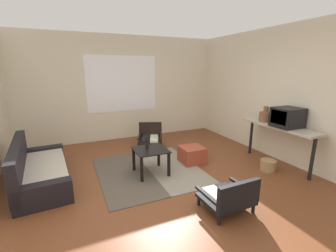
# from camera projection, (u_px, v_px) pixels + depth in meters

# --- Properties ---
(ground_plane) EXTENTS (7.80, 7.80, 0.00)m
(ground_plane) POSITION_uv_depth(u_px,v_px,m) (169.00, 188.00, 3.69)
(ground_plane) COLOR brown
(far_wall_with_window) EXTENTS (5.60, 0.13, 2.70)m
(far_wall_with_window) POSITION_uv_depth(u_px,v_px,m) (122.00, 88.00, 6.07)
(far_wall_with_window) COLOR beige
(far_wall_with_window) RESTS_ON ground
(side_wall_right) EXTENTS (0.12, 6.60, 2.70)m
(side_wall_right) POSITION_uv_depth(u_px,v_px,m) (282.00, 95.00, 4.68)
(side_wall_right) COLOR beige
(side_wall_right) RESTS_ON ground
(area_rug) EXTENTS (1.84, 2.01, 0.01)m
(area_rug) POSITION_uv_depth(u_px,v_px,m) (149.00, 170.00, 4.31)
(area_rug) COLOR #4C4238
(area_rug) RESTS_ON ground
(couch) EXTENTS (0.89, 1.90, 0.73)m
(couch) POSITION_uv_depth(u_px,v_px,m) (38.00, 171.00, 3.80)
(couch) COLOR black
(couch) RESTS_ON ground
(coffee_table) EXTENTS (0.58, 0.56, 0.46)m
(coffee_table) POSITION_uv_depth(u_px,v_px,m) (151.00, 154.00, 4.11)
(coffee_table) COLOR black
(coffee_table) RESTS_ON ground
(armchair_by_window) EXTENTS (0.75, 0.76, 0.56)m
(armchair_by_window) POSITION_uv_depth(u_px,v_px,m) (150.00, 136.00, 5.61)
(armchair_by_window) COLOR black
(armchair_by_window) RESTS_ON ground
(armchair_striped_foreground) EXTENTS (0.65, 0.56, 0.51)m
(armchair_striped_foreground) POSITION_uv_depth(u_px,v_px,m) (229.00, 196.00, 3.03)
(armchair_striped_foreground) COLOR black
(armchair_striped_foreground) RESTS_ON ground
(ottoman_orange) EXTENTS (0.46, 0.46, 0.32)m
(ottoman_orange) POSITION_uv_depth(u_px,v_px,m) (192.00, 155.00, 4.67)
(ottoman_orange) COLOR #993D28
(ottoman_orange) RESTS_ON ground
(console_shelf) EXTENTS (0.42, 1.54, 0.81)m
(console_shelf) POSITION_uv_depth(u_px,v_px,m) (279.00, 130.00, 4.41)
(console_shelf) COLOR #B2AD9E
(console_shelf) RESTS_ON ground
(crt_television) EXTENTS (0.47, 0.43, 0.36)m
(crt_television) POSITION_uv_depth(u_px,v_px,m) (287.00, 117.00, 4.22)
(crt_television) COLOR black
(crt_television) RESTS_ON console_shelf
(clay_vase) EXTENTS (0.25, 0.25, 0.31)m
(clay_vase) POSITION_uv_depth(u_px,v_px,m) (265.00, 116.00, 4.69)
(clay_vase) COLOR brown
(clay_vase) RESTS_ON console_shelf
(glass_bottle) EXTENTS (0.06, 0.06, 0.25)m
(glass_bottle) POSITION_uv_depth(u_px,v_px,m) (147.00, 142.00, 4.16)
(glass_bottle) COLOR black
(glass_bottle) RESTS_ON coffee_table
(wicker_basket) EXTENTS (0.28, 0.28, 0.20)m
(wicker_basket) POSITION_uv_depth(u_px,v_px,m) (268.00, 165.00, 4.31)
(wicker_basket) COLOR #9E7A4C
(wicker_basket) RESTS_ON ground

